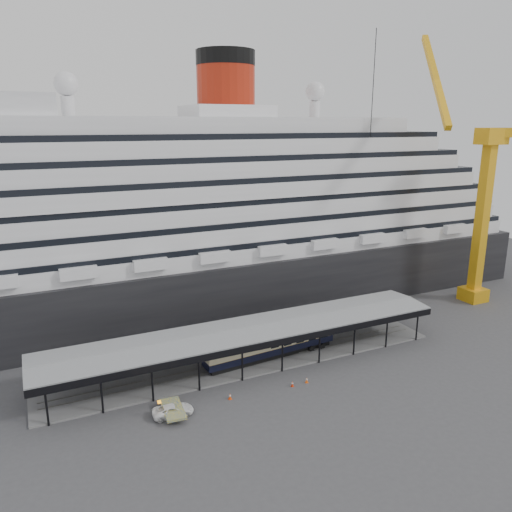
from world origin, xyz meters
The scene contains 9 objects.
ground centered at (0.00, 0.00, 0.00)m, with size 200.00×200.00×0.00m, color #3D3D40.
cruise_ship centered at (0.05, 32.00, 18.35)m, with size 130.00×30.00×43.90m.
platform_canopy centered at (0.00, 5.00, 2.36)m, with size 56.00×9.18×5.30m.
crane_yellow centered at (47.06, 10.54, 19.96)m, with size 23.83×18.78×47.60m.
port_truck centered at (-13.16, -3.01, 0.64)m, with size 2.13×4.62×1.28m, color white.
pullman_carriage centered at (3.26, 5.00, 2.40)m, with size 20.10×4.17×19.59m.
traffic_cone_left centered at (-6.03, -2.57, 0.39)m, with size 0.48×0.48×0.78m.
traffic_cone_mid centered at (4.31, -3.10, 0.36)m, with size 0.47×0.47×0.73m.
traffic_cone_right centered at (2.18, -3.15, 0.35)m, with size 0.37×0.37×0.71m.
Camera 1 is at (-25.96, -52.00, 31.92)m, focal length 35.00 mm.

